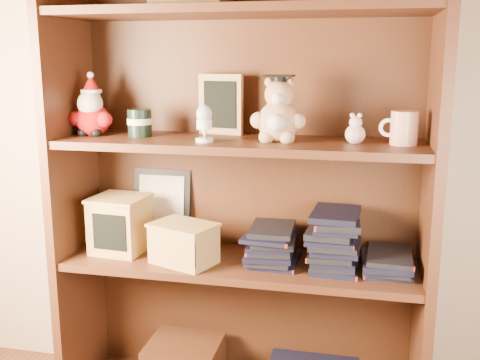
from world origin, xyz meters
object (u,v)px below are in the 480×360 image
object	(u,v)px
teacher_mug	(403,128)
bookcase	(243,189)
grad_teddy_bear	(278,116)
treats_box	(120,224)

from	to	relation	value
teacher_mug	bookcase	bearing A→B (deg)	174.16
grad_teddy_bear	teacher_mug	xyz separation A→B (m)	(0.37, 0.01, -0.03)
grad_teddy_bear	teacher_mug	world-z (taller)	grad_teddy_bear
bookcase	teacher_mug	distance (m)	0.54
grad_teddy_bear	bookcase	bearing A→B (deg)	155.47
grad_teddy_bear	treats_box	size ratio (longest dim) A/B	1.08
bookcase	teacher_mug	xyz separation A→B (m)	(0.49, -0.05, 0.22)
bookcase	grad_teddy_bear	world-z (taller)	bookcase
grad_teddy_bear	treats_box	world-z (taller)	grad_teddy_bear
bookcase	teacher_mug	bearing A→B (deg)	-5.84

